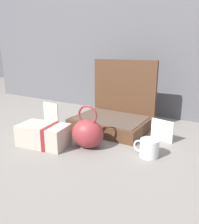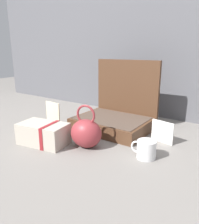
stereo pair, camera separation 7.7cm
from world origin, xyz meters
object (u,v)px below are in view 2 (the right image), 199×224
object	(u,v)px
coffee_mug	(146,149)
poster_card_right	(162,132)
info_card_left	(53,116)
open_suitcase	(116,114)
cream_toiletry_bag	(44,134)
teal_pouch_handbag	(86,133)

from	to	relation	value
coffee_mug	poster_card_right	size ratio (longest dim) A/B	0.97
info_card_left	poster_card_right	distance (m)	0.65
open_suitcase	cream_toiletry_bag	distance (m)	0.47
open_suitcase	coffee_mug	size ratio (longest dim) A/B	3.64
cream_toiletry_bag	info_card_left	world-z (taller)	info_card_left
poster_card_right	cream_toiletry_bag	bearing A→B (deg)	-132.17
teal_pouch_handbag	coffee_mug	distance (m)	0.30
info_card_left	coffee_mug	bearing A→B (deg)	1.86
open_suitcase	poster_card_right	world-z (taller)	open_suitcase
open_suitcase	info_card_left	world-z (taller)	open_suitcase
cream_toiletry_bag	poster_card_right	xyz separation A→B (m)	(0.50, 0.37, 0.00)
open_suitcase	teal_pouch_handbag	size ratio (longest dim) A/B	1.99
coffee_mug	info_card_left	xyz separation A→B (m)	(-0.62, 0.03, 0.04)
open_suitcase	teal_pouch_handbag	xyz separation A→B (m)	(0.03, -0.34, -0.01)
cream_toiletry_bag	poster_card_right	size ratio (longest dim) A/B	2.18
coffee_mug	open_suitcase	bearing A→B (deg)	139.20
coffee_mug	poster_card_right	bearing A→B (deg)	90.96
teal_pouch_handbag	info_card_left	xyz separation A→B (m)	(-0.33, 0.09, 0.01)
cream_toiletry_bag	coffee_mug	world-z (taller)	cream_toiletry_bag
cream_toiletry_bag	coffee_mug	xyz separation A→B (m)	(0.50, 0.15, -0.01)
open_suitcase	coffee_mug	bearing A→B (deg)	-40.80
open_suitcase	coffee_mug	xyz separation A→B (m)	(0.32, -0.28, -0.04)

